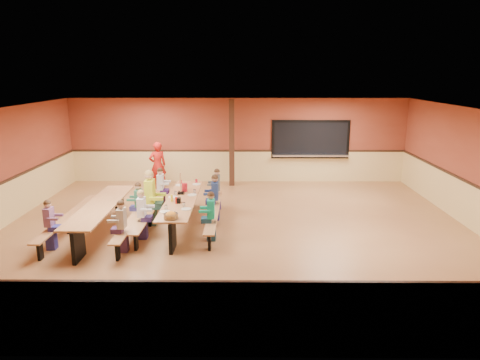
{
  "coord_description": "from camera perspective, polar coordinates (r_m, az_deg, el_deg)",
  "views": [
    {
      "loc": [
        0.19,
        -10.19,
        3.87
      ],
      "look_at": [
        0.11,
        0.6,
        1.15
      ],
      "focal_mm": 32.0,
      "sensor_mm": 36.0,
      "label": 1
    }
  ],
  "objects": [
    {
      "name": "napkin_dispenser",
      "position": [
        10.66,
        -8.18,
        -2.72
      ],
      "size": [
        0.1,
        0.14,
        0.13
      ],
      "primitive_type": "cube",
      "color": "black",
      "rests_on": "cafeteria_table_main"
    },
    {
      "name": "seated_child_char_right",
      "position": [
        12.38,
        -3.07,
        -1.24
      ],
      "size": [
        0.35,
        0.29,
        1.17
      ],
      "primitive_type": null,
      "color": "#484F51",
      "rests_on": "ground"
    },
    {
      "name": "seated_child_green_sec",
      "position": [
        11.23,
        -13.31,
        -3.28
      ],
      "size": [
        0.34,
        0.28,
        1.16
      ],
      "primitive_type": null,
      "color": "#2A6A4D",
      "rests_on": "ground"
    },
    {
      "name": "condiment_mustard",
      "position": [
        10.81,
        -9.09,
        -2.4
      ],
      "size": [
        0.06,
        0.06,
        0.17
      ],
      "primitive_type": "cylinder",
      "color": "yellow",
      "rests_on": "cafeteria_table_main"
    },
    {
      "name": "ground",
      "position": [
        10.91,
        -0.61,
        -6.64
      ],
      "size": [
        12.0,
        12.0,
        0.0
      ],
      "primitive_type": "plane",
      "color": "brown",
      "rests_on": "ground"
    },
    {
      "name": "chip_bowl",
      "position": [
        9.55,
        -9.2,
        -4.7
      ],
      "size": [
        0.32,
        0.32,
        0.15
      ],
      "primitive_type": null,
      "color": "orange",
      "rests_on": "cafeteria_table_main"
    },
    {
      "name": "table_paddle",
      "position": [
        11.43,
        -7.9,
        -1.17
      ],
      "size": [
        0.16,
        0.16,
        0.56
      ],
      "color": "black",
      "rests_on": "cafeteria_table_main"
    },
    {
      "name": "seated_child_teal_right",
      "position": [
        10.08,
        -3.87,
        -4.89
      ],
      "size": [
        0.35,
        0.29,
        1.17
      ],
      "primitive_type": null,
      "color": "#13A57B",
      "rests_on": "ground"
    },
    {
      "name": "cafeteria_table_main",
      "position": [
        11.11,
        -7.76,
        -3.5
      ],
      "size": [
        1.91,
        3.7,
        0.74
      ],
      "color": "#B47747",
      "rests_on": "ground"
    },
    {
      "name": "seated_child_navy_right",
      "position": [
        11.46,
        -3.35,
        -2.37
      ],
      "size": [
        0.38,
        0.31,
        1.23
      ],
      "primitive_type": null,
      "color": "navy",
      "rests_on": "ground"
    },
    {
      "name": "room_envelope",
      "position": [
        10.68,
        -0.62,
        -3.17
      ],
      "size": [
        12.04,
        10.04,
        3.02
      ],
      "color": "brown",
      "rests_on": "ground"
    },
    {
      "name": "seated_child_purple_sec",
      "position": [
        10.47,
        -24.02,
        -5.52
      ],
      "size": [
        0.33,
        0.27,
        1.14
      ],
      "primitive_type": null,
      "color": "#794A71",
      "rests_on": "ground"
    },
    {
      "name": "seated_child_tan_sec",
      "position": [
        9.78,
        -15.45,
        -6.01
      ],
      "size": [
        0.35,
        0.29,
        1.17
      ],
      "primitive_type": null,
      "color": "#A99C8A",
      "rests_on": "ground"
    },
    {
      "name": "standing_woman",
      "position": [
        14.81,
        -10.93,
        1.94
      ],
      "size": [
        0.69,
        0.6,
        1.6
      ],
      "primitive_type": "imported",
      "rotation": [
        0.0,
        0.0,
        3.59
      ],
      "color": "#AD1913",
      "rests_on": "ground"
    },
    {
      "name": "seated_child_white_left",
      "position": [
        10.43,
        -12.95,
        -4.54
      ],
      "size": [
        0.36,
        0.29,
        1.19
      ],
      "primitive_type": null,
      "color": "white",
      "rests_on": "ground"
    },
    {
      "name": "seated_child_grey_left",
      "position": [
        12.66,
        -10.52,
        -1.11
      ],
      "size": [
        0.35,
        0.29,
        1.18
      ],
      "primitive_type": null,
      "color": "silver",
      "rests_on": "ground"
    },
    {
      "name": "condiment_ketchup",
      "position": [
        10.61,
        -8.5,
        -2.68
      ],
      "size": [
        0.06,
        0.06,
        0.17
      ],
      "primitive_type": "cylinder",
      "color": "#B2140F",
      "rests_on": "cafeteria_table_main"
    },
    {
      "name": "place_settings",
      "position": [
        11.03,
        -7.8,
        -2.17
      ],
      "size": [
        0.65,
        3.3,
        0.11
      ],
      "primitive_type": null,
      "color": "beige",
      "rests_on": "cafeteria_table_main"
    },
    {
      "name": "seated_adult_yellow",
      "position": [
        11.29,
        -11.87,
        -2.38
      ],
      "size": [
        0.48,
        0.39,
        1.44
      ],
      "primitive_type": null,
      "color": "#C7D929",
      "rests_on": "ground"
    },
    {
      "name": "cafeteria_table_second",
      "position": [
        11.05,
        -18.02,
        -4.19
      ],
      "size": [
        1.91,
        3.7,
        0.74
      ],
      "color": "#B47747",
      "rests_on": "ground"
    },
    {
      "name": "punch_pitcher",
      "position": [
        11.65,
        -7.4,
        -0.99
      ],
      "size": [
        0.16,
        0.16,
        0.22
      ],
      "primitive_type": "cylinder",
      "color": "red",
      "rests_on": "cafeteria_table_main"
    },
    {
      "name": "structural_post",
      "position": [
        14.79,
        -1.11,
        4.93
      ],
      "size": [
        0.18,
        0.18,
        3.0
      ],
      "primitive_type": "cube",
      "color": "#321A10",
      "rests_on": "ground"
    },
    {
      "name": "kitchen_pass_through",
      "position": [
        15.53,
        9.38,
        5.15
      ],
      "size": [
        2.78,
        0.28,
        1.38
      ],
      "color": "black",
      "rests_on": "ground"
    }
  ]
}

